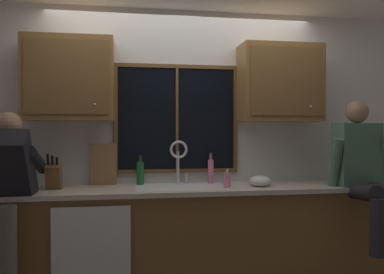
{
  "coord_description": "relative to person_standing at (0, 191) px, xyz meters",
  "views": [
    {
      "loc": [
        -0.54,
        -3.81,
        1.42
      ],
      "look_at": [
        0.05,
        -0.3,
        1.36
      ],
      "focal_mm": 38.02,
      "sensor_mm": 36.0,
      "label": 1
    }
  ],
  "objects": [
    {
      "name": "window_frame_right",
      "position": [
        1.97,
        0.6,
        0.56
      ],
      "size": [
        0.03,
        0.02,
        0.95
      ],
      "primitive_type": "cube",
      "color": "brown"
    },
    {
      "name": "window_frame_bottom",
      "position": [
        1.4,
        0.6,
        0.07
      ],
      "size": [
        1.17,
        0.02,
        0.04
      ],
      "primitive_type": "cube",
      "color": "brown"
    },
    {
      "name": "bottle_tall_clear",
      "position": [
        1.7,
        0.5,
        0.08
      ],
      "size": [
        0.05,
        0.05,
        0.29
      ],
      "color": "pink",
      "rests_on": "countertop"
    },
    {
      "name": "person_standing",
      "position": [
        0.0,
        0.0,
        0.0
      ],
      "size": [
        0.53,
        0.69,
        1.57
      ],
      "color": "#595147",
      "rests_on": "floor"
    },
    {
      "name": "sink",
      "position": [
        1.4,
        0.32,
        -0.14
      ],
      "size": [
        0.8,
        0.46,
        0.21
      ],
      "color": "silver",
      "rests_on": "lower_cabinet_run"
    },
    {
      "name": "knife_block",
      "position": [
        0.32,
        0.35,
        0.07
      ],
      "size": [
        0.12,
        0.18,
        0.32
      ],
      "color": "brown",
      "rests_on": "countertop"
    },
    {
      "name": "lower_cabinet_run",
      "position": [
        1.45,
        0.33,
        -0.52
      ],
      "size": [
        3.58,
        0.58,
        0.88
      ],
      "primitive_type": "cube",
      "color": "brown",
      "rests_on": "floor"
    },
    {
      "name": "bottle_green_glass",
      "position": [
        1.05,
        0.52,
        0.07
      ],
      "size": [
        0.07,
        0.07,
        0.27
      ],
      "color": "#1E592D",
      "rests_on": "countertop"
    },
    {
      "name": "mixing_bowl",
      "position": [
        2.1,
        0.25,
        0.0
      ],
      "size": [
        0.2,
        0.2,
        0.1
      ],
      "primitive_type": "ellipsoid",
      "color": "silver",
      "rests_on": "countertop"
    },
    {
      "name": "window_frame_left",
      "position": [
        0.83,
        0.6,
        0.56
      ],
      "size": [
        0.03,
        0.02,
        0.95
      ],
      "primitive_type": "cube",
      "color": "brown"
    },
    {
      "name": "countertop",
      "position": [
        1.45,
        0.31,
        -0.06
      ],
      "size": [
        3.64,
        0.62,
        0.04
      ],
      "primitive_type": "cube",
      "color": "beige",
      "rests_on": "lower_cabinet_run"
    },
    {
      "name": "window_glass",
      "position": [
        1.4,
        0.61,
        0.56
      ],
      "size": [
        1.1,
        0.02,
        0.95
      ],
      "primitive_type": "cube",
      "color": "black"
    },
    {
      "name": "person_sitting_on_counter",
      "position": [
        2.97,
        0.05,
        0.14
      ],
      "size": [
        0.54,
        0.61,
        1.26
      ],
      "color": "#262628",
      "rests_on": "countertop"
    },
    {
      "name": "dishwasher_front",
      "position": [
        0.66,
        0.01,
        -0.51
      ],
      "size": [
        0.6,
        0.02,
        0.74
      ],
      "primitive_type": "cube",
      "color": "white"
    },
    {
      "name": "upper_cabinet_left",
      "position": [
        0.44,
        0.45,
        0.9
      ],
      "size": [
        0.76,
        0.36,
        0.72
      ],
      "color": "olive"
    },
    {
      "name": "window_mullion_center",
      "position": [
        1.4,
        0.6,
        0.56
      ],
      "size": [
        0.02,
        0.02,
        0.95
      ],
      "primitive_type": "cube",
      "color": "brown"
    },
    {
      "name": "upper_cabinet_right",
      "position": [
        2.36,
        0.45,
        0.9
      ],
      "size": [
        0.76,
        0.36,
        0.72
      ],
      "color": "olive"
    },
    {
      "name": "back_wall",
      "position": [
        1.45,
        0.68,
        0.31
      ],
      "size": [
        5.98,
        0.12,
        2.55
      ],
      "primitive_type": "cube",
      "color": "silver",
      "rests_on": "floor"
    },
    {
      "name": "window_frame_top",
      "position": [
        1.4,
        0.6,
        1.05
      ],
      "size": [
        1.17,
        0.02,
        0.04
      ],
      "primitive_type": "cube",
      "color": "brown"
    },
    {
      "name": "faucet",
      "position": [
        1.41,
        0.5,
        0.21
      ],
      "size": [
        0.18,
        0.09,
        0.4
      ],
      "color": "silver",
      "rests_on": "countertop"
    },
    {
      "name": "soap_dispenser",
      "position": [
        1.78,
        0.2,
        0.02
      ],
      "size": [
        0.06,
        0.07,
        0.16
      ],
      "color": "pink",
      "rests_on": "countertop"
    },
    {
      "name": "cutting_board",
      "position": [
        0.72,
        0.53,
        0.14
      ],
      "size": [
        0.24,
        0.1,
        0.38
      ],
      "primitive_type": "cube",
      "rotation": [
        0.21,
        0.0,
        0.0
      ],
      "color": "#997047",
      "rests_on": "countertop"
    }
  ]
}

